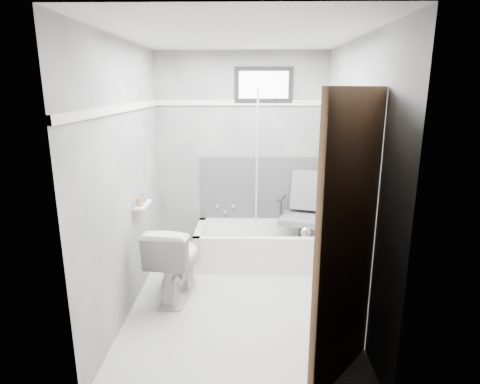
{
  "coord_description": "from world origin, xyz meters",
  "views": [
    {
      "loc": [
        0.08,
        -3.44,
        1.99
      ],
      "look_at": [
        0.0,
        0.35,
        1.0
      ],
      "focal_mm": 30.0,
      "sensor_mm": 36.0,
      "label": 1
    }
  ],
  "objects_px": {
    "office_chair": "(301,213)",
    "soap_bottle_b": "(143,197)",
    "bathtub": "(261,245)",
    "door": "(403,264)",
    "soap_bottle_a": "(139,201)",
    "toilet": "(176,260)"
  },
  "relations": [
    {
      "from": "office_chair",
      "to": "soap_bottle_b",
      "type": "bearing_deg",
      "value": -140.42
    },
    {
      "from": "bathtub",
      "to": "soap_bottle_b",
      "type": "xyz_separation_m",
      "value": [
        -1.17,
        -0.65,
        0.75
      ]
    },
    {
      "from": "office_chair",
      "to": "soap_bottle_a",
      "type": "bearing_deg",
      "value": -136.39
    },
    {
      "from": "door",
      "to": "soap_bottle_a",
      "type": "xyz_separation_m",
      "value": [
        -1.92,
        1.42,
        -0.03
      ]
    },
    {
      "from": "door",
      "to": "soap_bottle_a",
      "type": "relative_size",
      "value": 16.95
    },
    {
      "from": "soap_bottle_b",
      "to": "soap_bottle_a",
      "type": "bearing_deg",
      "value": -90.0
    },
    {
      "from": "bathtub",
      "to": "office_chair",
      "type": "distance_m",
      "value": 0.6
    },
    {
      "from": "office_chair",
      "to": "toilet",
      "type": "xyz_separation_m",
      "value": [
        -1.31,
        -0.86,
        -0.21
      ]
    },
    {
      "from": "door",
      "to": "soap_bottle_b",
      "type": "distance_m",
      "value": 2.48
    },
    {
      "from": "bathtub",
      "to": "soap_bottle_a",
      "type": "xyz_separation_m",
      "value": [
        -1.17,
        -0.79,
        0.76
      ]
    },
    {
      "from": "office_chair",
      "to": "door",
      "type": "height_order",
      "value": "door"
    },
    {
      "from": "bathtub",
      "to": "soap_bottle_b",
      "type": "height_order",
      "value": "soap_bottle_b"
    },
    {
      "from": "office_chair",
      "to": "toilet",
      "type": "bearing_deg",
      "value": -130.47
    },
    {
      "from": "office_chair",
      "to": "door",
      "type": "relative_size",
      "value": 0.46
    },
    {
      "from": "door",
      "to": "soap_bottle_b",
      "type": "relative_size",
      "value": 22.74
    },
    {
      "from": "bathtub",
      "to": "door",
      "type": "distance_m",
      "value": 2.46
    },
    {
      "from": "bathtub",
      "to": "toilet",
      "type": "height_order",
      "value": "toilet"
    },
    {
      "from": "door",
      "to": "bathtub",
      "type": "bearing_deg",
      "value": 108.75
    },
    {
      "from": "bathtub",
      "to": "office_chair",
      "type": "height_order",
      "value": "office_chair"
    },
    {
      "from": "office_chair",
      "to": "soap_bottle_b",
      "type": "height_order",
      "value": "office_chair"
    },
    {
      "from": "office_chair",
      "to": "door",
      "type": "distance_m",
      "value": 2.32
    },
    {
      "from": "toilet",
      "to": "door",
      "type": "relative_size",
      "value": 0.38
    }
  ]
}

